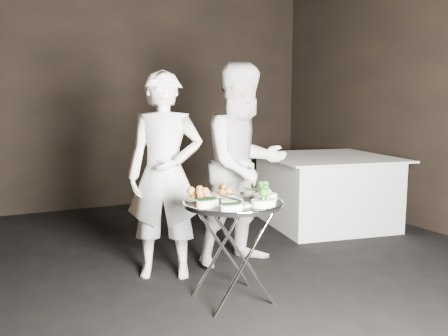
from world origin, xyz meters
name	(u,v)px	position (x,y,z in m)	size (l,w,h in m)	color
floor	(210,306)	(0.00, 0.00, -0.03)	(6.00, 7.00, 0.05)	black
wall_back	(102,96)	(0.00, 3.52, 1.50)	(6.00, 0.05, 3.00)	black
tray_stand	(233,247)	(0.16, -0.04, 0.40)	(0.49, 0.41, 0.71)	silver
serving_tray	(233,203)	(0.16, -0.04, 0.72)	(0.71, 0.71, 0.04)	black
potato_plate_a	(200,195)	(-0.02, 0.12, 0.76)	(0.21, 0.21, 0.08)	beige
potato_plate_b	(226,191)	(0.21, 0.18, 0.76)	(0.21, 0.21, 0.08)	beige
greens_bowl	(252,192)	(0.38, 0.08, 0.76)	(0.12, 0.12, 0.07)	white
asparagus_plate_a	(232,200)	(0.15, -0.04, 0.75)	(0.19, 0.13, 0.04)	white
asparagus_plate_b	(241,204)	(0.14, -0.20, 0.75)	(0.19, 0.13, 0.04)	white
spinach_bowl_a	(207,201)	(-0.06, -0.10, 0.76)	(0.21, 0.17, 0.07)	white
spinach_bowl_b	(231,206)	(0.03, -0.28, 0.76)	(0.16, 0.10, 0.06)	white
broccoli_bowl_a	(265,196)	(0.39, -0.09, 0.76)	(0.19, 0.14, 0.07)	white
broccoli_bowl_b	(264,201)	(0.28, -0.26, 0.77)	(0.21, 0.17, 0.08)	white
serving_utensils	(231,193)	(0.18, 0.03, 0.78)	(0.57, 0.43, 0.01)	silver
waiter_left	(165,175)	(-0.10, 0.66, 0.84)	(0.61, 0.40, 1.68)	white
waiter_right	(244,165)	(0.63, 0.66, 0.88)	(0.86, 0.67, 1.76)	white
dining_table	(326,190)	(2.10, 1.41, 0.41)	(1.41, 1.41, 0.81)	white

